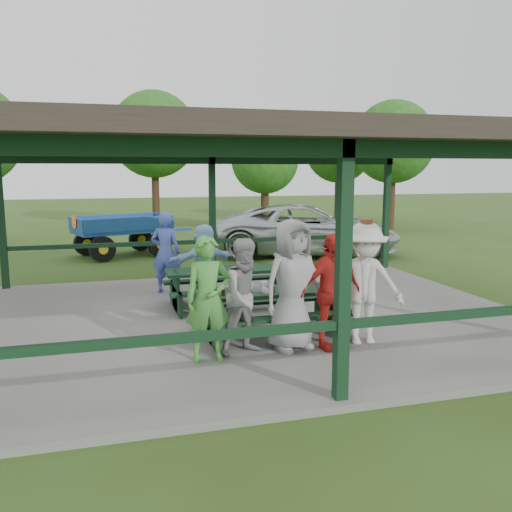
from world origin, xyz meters
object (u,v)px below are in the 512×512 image
object	(u,v)px
contestant_grey_mid	(292,285)
contestant_grey_left	(247,297)
contestant_green	(208,299)
spectator_grey	(290,258)
picnic_table_near	(272,307)
farm_trailer	(123,235)
spectator_blue	(166,253)
picnic_table_far	(232,282)
contestant_red	(331,291)
spectator_lblue	(204,261)
contestant_white_fedora	(364,283)
pickup_truck	(307,230)

from	to	relation	value
contestant_grey_mid	contestant_grey_left	bearing A→B (deg)	165.39
contestant_green	contestant_grey_mid	world-z (taller)	contestant_grey_mid
contestant_grey_mid	spectator_grey	xyz separation A→B (m)	(1.25, 3.66, -0.23)
picnic_table_near	spectator_grey	world-z (taller)	spectator_grey
farm_trailer	picnic_table_near	bearing A→B (deg)	-97.13
contestant_grey_mid	spectator_blue	bearing A→B (deg)	93.78
contestant_green	spectator_blue	bearing A→B (deg)	92.80
contestant_grey_left	spectator_blue	distance (m)	4.36
picnic_table_near	picnic_table_far	xyz separation A→B (m)	(-0.19, 2.00, 0.00)
contestant_red	picnic_table_near	bearing A→B (deg)	116.64
contestant_grey_left	spectator_grey	bearing A→B (deg)	47.30
picnic_table_near	spectator_lblue	size ratio (longest dim) A/B	1.56
picnic_table_near	contestant_grey_left	distance (m)	1.05
spectator_lblue	spectator_blue	xyz separation A→B (m)	(-0.70, 0.79, 0.10)
contestant_white_fedora	pickup_truck	xyz separation A→B (m)	(2.54, 9.03, -0.22)
picnic_table_near	pickup_truck	xyz separation A→B (m)	(3.78, 8.25, 0.26)
picnic_table_far	pickup_truck	distance (m)	7.41
spectator_grey	farm_trailer	bearing A→B (deg)	-50.86
pickup_truck	farm_trailer	bearing A→B (deg)	94.24
contestant_grey_mid	contestant_red	world-z (taller)	contestant_grey_mid
contestant_green	farm_trailer	bearing A→B (deg)	95.93
picnic_table_near	farm_trailer	size ratio (longest dim) A/B	0.61
contestant_white_fedora	pickup_truck	world-z (taller)	contestant_white_fedora
contestant_grey_left	contestant_grey_mid	world-z (taller)	contestant_grey_mid
picnic_table_near	contestant_white_fedora	size ratio (longest dim) A/B	1.27
picnic_table_far	contestant_red	size ratio (longest dim) A/B	1.48
contestant_red	spectator_grey	size ratio (longest dim) A/B	1.17
contestant_green	contestant_grey_mid	xyz separation A→B (m)	(1.29, 0.14, 0.10)
pickup_truck	spectator_lblue	bearing A→B (deg)	159.29
picnic_table_far	spectator_grey	xyz separation A→B (m)	(1.51, 0.90, 0.27)
contestant_red	spectator_lblue	world-z (taller)	contestant_red
picnic_table_near	contestant_grey_mid	xyz separation A→B (m)	(0.07, -0.77, 0.51)
contestant_red	contestant_white_fedora	world-z (taller)	contestant_white_fedora
picnic_table_near	contestant_grey_mid	size ratio (longest dim) A/B	1.25
contestant_white_fedora	spectator_lblue	size ratio (longest dim) A/B	1.23
contestant_grey_left	pickup_truck	size ratio (longest dim) A/B	0.29
spectator_lblue	picnic_table_near	bearing A→B (deg)	88.11
contestant_grey_mid	contestant_red	bearing A→B (deg)	-23.82
picnic_table_far	contestant_grey_mid	size ratio (longest dim) A/B	1.32
spectator_lblue	pickup_truck	bearing A→B (deg)	-143.05
contestant_white_fedora	pickup_truck	distance (m)	9.38
spectator_blue	pickup_truck	distance (m)	6.93
contestant_grey_mid	farm_trailer	size ratio (longest dim) A/B	0.49
contestant_red	spectator_grey	distance (m)	3.83
spectator_blue	spectator_grey	xyz separation A→B (m)	(2.63, -0.65, -0.14)
contestant_grey_mid	contestant_white_fedora	distance (m)	1.17
picnic_table_far	contestant_red	world-z (taller)	contestant_red
picnic_table_far	spectator_lblue	distance (m)	0.92
contestant_green	spectator_blue	size ratio (longest dim) A/B	1.00
contestant_grey_mid	spectator_lblue	xyz separation A→B (m)	(-0.68, 3.52, -0.19)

